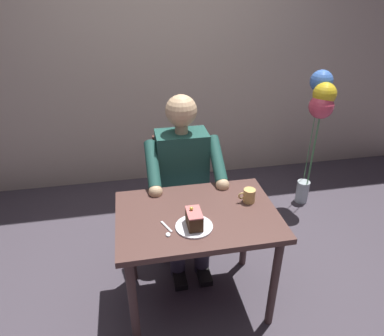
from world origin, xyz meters
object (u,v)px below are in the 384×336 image
at_px(seated_person, 184,180).
at_px(balloon_display, 320,108).
at_px(cake_slice, 194,219).
at_px(coffee_cup, 249,195).
at_px(chair, 180,188).
at_px(dining_table, 197,227).
at_px(dessert_spoon, 167,231).

relative_size(seated_person, balloon_display, 1.00).
height_order(cake_slice, coffee_cup, cake_slice).
bearing_deg(chair, dining_table, 90.00).
bearing_deg(dining_table, seated_person, -90.00).
distance_m(dining_table, cake_slice, 0.21).
relative_size(coffee_cup, balloon_display, 0.09).
xyz_separation_m(chair, coffee_cup, (-0.33, 0.59, 0.27)).
height_order(chair, dessert_spoon, chair).
height_order(dining_table, cake_slice, cake_slice).
xyz_separation_m(coffee_cup, dessert_spoon, (0.53, 0.19, -0.04)).
height_order(chair, coffee_cup, chair).
distance_m(coffee_cup, balloon_display, 1.31).
height_order(chair, balloon_display, balloon_display).
distance_m(chair, dessert_spoon, 0.83).
bearing_deg(cake_slice, seated_person, -94.18).
relative_size(seated_person, dessert_spoon, 8.96).
distance_m(cake_slice, balloon_display, 1.71).
distance_m(dining_table, coffee_cup, 0.37).
relative_size(cake_slice, dessert_spoon, 0.92).
xyz_separation_m(seated_person, balloon_display, (-1.26, -0.48, 0.30)).
bearing_deg(chair, dessert_spoon, 76.07).
xyz_separation_m(dining_table, chair, (0.00, -0.65, -0.12)).
relative_size(chair, dessert_spoon, 6.37).
distance_m(chair, coffee_cup, 0.73).
distance_m(dining_table, balloon_display, 1.62).
xyz_separation_m(chair, seated_person, (0.00, 0.17, 0.17)).
height_order(seated_person, cake_slice, seated_person).
bearing_deg(coffee_cup, chair, -60.35).
relative_size(dessert_spoon, balloon_display, 0.11).
bearing_deg(seated_person, cake_slice, 85.82).
height_order(dessert_spoon, balloon_display, balloon_display).
relative_size(dining_table, chair, 1.05).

